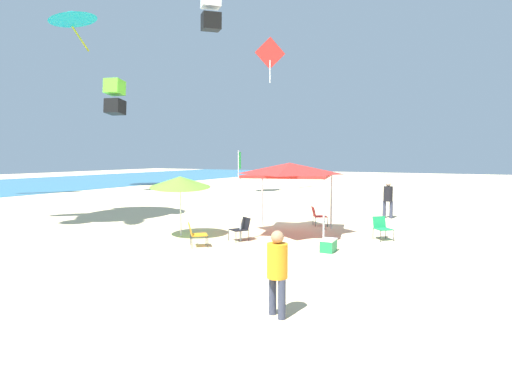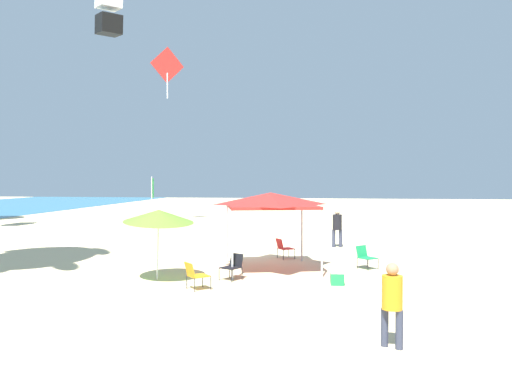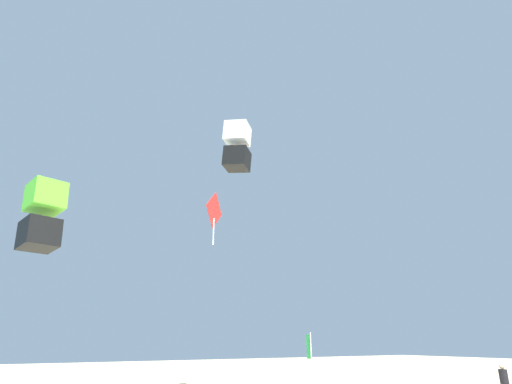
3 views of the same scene
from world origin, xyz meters
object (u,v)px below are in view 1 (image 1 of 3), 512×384
banner_flag (239,171)px  folding_chair_facing_ocean (241,227)px  kite_box_white (211,10)px  person_beachcomber (277,266)px  person_by_tent (388,196)px  folding_chair_right_of_tent (382,227)px  canopy_tent (290,170)px  beach_umbrella (180,182)px  kite_delta_teal (72,16)px  folding_chair_left_of_tent (195,233)px  kite_box_lime (115,97)px  cooler_box (329,245)px  folding_chair_near_cooler (318,215)px  kite_diamond_red (270,55)px

banner_flag → folding_chair_facing_ocean: bearing=-149.2°
kite_box_white → person_beachcomber: bearing=81.9°
person_beachcomber → person_by_tent: bearing=121.9°
kite_box_white → folding_chair_right_of_tent: bearing=99.0°
canopy_tent → beach_umbrella: (-2.45, 3.29, -0.41)m
kite_delta_teal → person_beachcomber: bearing=23.9°
canopy_tent → folding_chair_facing_ocean: (-1.92, 1.00, -2.00)m
banner_flag → person_beachcomber: (-17.23, -10.93, -1.05)m
folding_chair_left_of_tent → kite_box_lime: (14.17, 18.19, 7.22)m
person_by_tent → cooler_box: bearing=-92.8°
beach_umbrella → folding_chair_near_cooler: bearing=-35.8°
canopy_tent → kite_delta_teal: kite_delta_teal is taller
beach_umbrella → folding_chair_near_cooler: beach_umbrella is taller
folding_chair_left_of_tent → folding_chair_right_of_tent: bearing=-92.5°
person_by_tent → kite_box_lime: kite_box_lime is taller
canopy_tent → kite_box_white: bearing=44.7°
person_by_tent → kite_box_white: bearing=158.3°
folding_chair_left_of_tent → banner_flag: size_ratio=0.25×
kite_box_lime → folding_chair_right_of_tent: bearing=141.7°
folding_chair_left_of_tent → person_by_tent: size_ratio=0.45×
folding_chair_near_cooler → banner_flag: (6.89, 7.97, 1.54)m
folding_chair_facing_ocean → person_by_tent: 8.79m
person_beachcomber → kite_box_lime: 30.45m
beach_umbrella → kite_box_lime: size_ratio=0.85×
cooler_box → kite_diamond_red: (19.34, 11.63, 10.99)m
beach_umbrella → kite_delta_teal: bearing=58.2°
canopy_tent → cooler_box: size_ratio=6.39×
cooler_box → kite_box_white: kite_box_white is taller
folding_chair_near_cooler → folding_chair_right_of_tent: bearing=-152.7°
cooler_box → banner_flag: banner_flag is taller
person_beachcomber → kite_delta_teal: 37.36m
folding_chair_right_of_tent → folding_chair_facing_ocean: bearing=167.5°
canopy_tent → cooler_box: 3.88m
folding_chair_right_of_tent → person_beachcomber: 8.51m
folding_chair_facing_ocean → banner_flag: size_ratio=0.25×
person_beachcomber → kite_delta_teal: size_ratio=0.29×
folding_chair_left_of_tent → kite_box_white: size_ratio=0.29×
canopy_tent → folding_chair_left_of_tent: size_ratio=4.95×
folding_chair_near_cooler → person_beachcomber: 10.76m
cooler_box → kite_box_lime: (12.78, 22.31, 7.50)m
folding_chair_right_of_tent → beach_umbrella: bearing=162.0°
beach_umbrella → folding_chair_near_cooler: (4.91, -3.54, -1.59)m
banner_flag → kite_box_white: 11.75m
canopy_tent → folding_chair_right_of_tent: bearing=-79.5°
person_beachcomber → folding_chair_right_of_tent: bearing=117.9°
folding_chair_near_cooler → person_beachcomber: (-10.33, -2.96, 0.49)m
folding_chair_facing_ocean → banner_flag: bearing=150.1°
kite_delta_teal → cooler_box: bearing=31.8°
banner_flag → kite_delta_teal: size_ratio=0.59×
person_by_tent → kite_delta_teal: kite_delta_teal is taller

